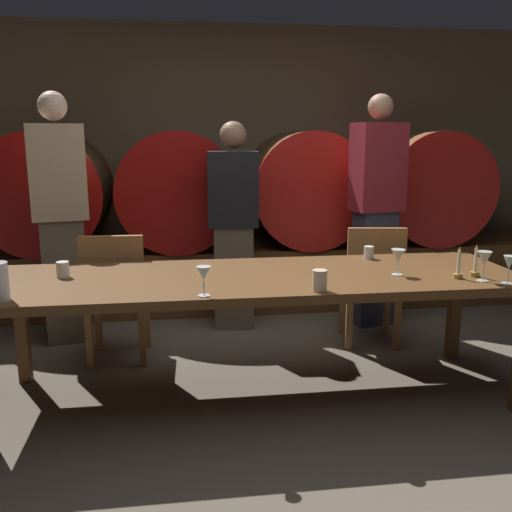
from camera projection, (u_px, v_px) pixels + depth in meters
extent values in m
plane|color=brown|center=(283.00, 405.00, 3.20)|extent=(8.62, 8.62, 0.00)
cube|color=brown|center=(235.00, 162.00, 5.47)|extent=(6.63, 0.24, 2.49)
cube|color=brown|center=(242.00, 272.00, 5.14)|extent=(5.97, 0.90, 0.55)
cylinder|color=#513319|center=(49.00, 191.00, 4.76)|extent=(0.98, 0.89, 0.98)
cylinder|color=maroon|center=(36.00, 197.00, 4.32)|extent=(1.00, 0.03, 1.00)
cylinder|color=maroon|center=(60.00, 186.00, 5.20)|extent=(1.00, 0.03, 1.00)
cylinder|color=#2D2D33|center=(49.00, 191.00, 4.76)|extent=(0.99, 0.04, 0.99)
cylinder|color=#513319|center=(177.00, 189.00, 4.90)|extent=(0.98, 0.89, 0.98)
cylinder|color=maroon|center=(177.00, 195.00, 4.46)|extent=(1.00, 0.03, 1.00)
cylinder|color=maroon|center=(177.00, 185.00, 5.35)|extent=(1.00, 0.03, 1.00)
cylinder|color=#2D2D33|center=(177.00, 189.00, 4.90)|extent=(0.99, 0.04, 0.99)
cylinder|color=brown|center=(302.00, 188.00, 5.05)|extent=(0.98, 0.89, 0.98)
cylinder|color=#B21C16|center=(315.00, 193.00, 4.61)|extent=(1.00, 0.03, 1.00)
cylinder|color=#B21C16|center=(292.00, 183.00, 5.50)|extent=(1.00, 0.03, 1.00)
cylinder|color=#2D2D33|center=(302.00, 188.00, 5.05)|extent=(0.99, 0.04, 0.99)
cylinder|color=brown|center=(421.00, 186.00, 5.20)|extent=(0.98, 0.89, 0.98)
cylinder|color=#B21C16|center=(444.00, 191.00, 4.76)|extent=(1.00, 0.03, 1.00)
cylinder|color=#B21C16|center=(402.00, 182.00, 5.65)|extent=(1.00, 0.03, 1.00)
cylinder|color=#2D2D33|center=(421.00, 186.00, 5.20)|extent=(0.99, 0.04, 0.99)
cube|color=brown|center=(258.00, 279.00, 3.17)|extent=(2.96, 0.89, 0.05)
cube|color=brown|center=(22.00, 329.00, 3.43)|extent=(0.07, 0.07, 0.68)
cube|color=brown|center=(454.00, 310.00, 3.81)|extent=(0.07, 0.07, 0.68)
cube|color=olive|center=(118.00, 295.00, 3.80)|extent=(0.41, 0.41, 0.04)
cube|color=olive|center=(112.00, 268.00, 3.57)|extent=(0.40, 0.05, 0.42)
cube|color=olive|center=(147.00, 319.00, 4.03)|extent=(0.05, 0.05, 0.42)
cube|color=olive|center=(98.00, 321.00, 3.99)|extent=(0.05, 0.05, 0.42)
cube|color=olive|center=(142.00, 336.00, 3.70)|extent=(0.05, 0.05, 0.42)
cube|color=olive|center=(89.00, 337.00, 3.66)|extent=(0.05, 0.05, 0.42)
cube|color=olive|center=(370.00, 284.00, 4.10)|extent=(0.45, 0.45, 0.04)
cube|color=olive|center=(376.00, 258.00, 3.87)|extent=(0.40, 0.10, 0.42)
cube|color=olive|center=(387.00, 307.00, 4.31)|extent=(0.05, 0.05, 0.42)
cube|color=olive|center=(342.00, 307.00, 4.31)|extent=(0.05, 0.05, 0.42)
cube|color=olive|center=(397.00, 321.00, 3.98)|extent=(0.05, 0.05, 0.42)
cube|color=olive|center=(349.00, 321.00, 3.98)|extent=(0.05, 0.05, 0.42)
cube|color=brown|center=(65.00, 281.00, 4.11)|extent=(0.34, 0.26, 0.91)
cube|color=tan|center=(57.00, 172.00, 3.95)|extent=(0.42, 0.32, 0.66)
sphere|color=beige|center=(52.00, 106.00, 3.85)|extent=(0.20, 0.20, 0.20)
cube|color=brown|center=(234.00, 277.00, 4.42)|extent=(0.32, 0.23, 0.81)
cube|color=black|center=(233.00, 189.00, 4.28)|extent=(0.40, 0.28, 0.56)
sphere|color=#8C664C|center=(233.00, 135.00, 4.19)|extent=(0.20, 0.20, 0.20)
cube|color=#33384C|center=(373.00, 268.00, 4.49)|extent=(0.33, 0.26, 0.92)
cube|color=maroon|center=(378.00, 167.00, 4.32)|extent=(0.42, 0.31, 0.67)
sphere|color=tan|center=(381.00, 107.00, 4.23)|extent=(0.19, 0.19, 0.19)
cylinder|color=olive|center=(458.00, 276.00, 3.09)|extent=(0.05, 0.05, 0.02)
cylinder|color=#EDE5CC|center=(459.00, 262.00, 3.07)|extent=(0.02, 0.02, 0.13)
cone|color=yellow|center=(460.00, 248.00, 3.06)|extent=(0.01, 0.01, 0.02)
cylinder|color=olive|center=(475.00, 274.00, 3.13)|extent=(0.05, 0.05, 0.02)
cylinder|color=#EDE5CC|center=(476.00, 260.00, 3.11)|extent=(0.02, 0.02, 0.13)
cone|color=yellow|center=(477.00, 246.00, 3.10)|extent=(0.01, 0.01, 0.02)
cylinder|color=silver|center=(204.00, 296.00, 2.75)|extent=(0.06, 0.06, 0.00)
cylinder|color=silver|center=(204.00, 288.00, 2.74)|extent=(0.01, 0.01, 0.08)
cone|color=silver|center=(204.00, 273.00, 2.73)|extent=(0.07, 0.07, 0.07)
cylinder|color=white|center=(397.00, 275.00, 3.16)|extent=(0.06, 0.06, 0.00)
cylinder|color=white|center=(397.00, 268.00, 3.16)|extent=(0.01, 0.01, 0.07)
cone|color=white|center=(398.00, 256.00, 3.14)|extent=(0.08, 0.08, 0.07)
cylinder|color=silver|center=(482.00, 281.00, 3.03)|extent=(0.06, 0.06, 0.00)
cylinder|color=silver|center=(483.00, 273.00, 3.02)|extent=(0.01, 0.01, 0.08)
cone|color=silver|center=(484.00, 259.00, 3.01)|extent=(0.08, 0.08, 0.08)
cylinder|color=silver|center=(507.00, 284.00, 2.97)|extent=(0.06, 0.06, 0.00)
cylinder|color=silver|center=(508.00, 276.00, 2.97)|extent=(0.01, 0.01, 0.08)
cone|color=silver|center=(509.00, 262.00, 2.95)|extent=(0.06, 0.06, 0.07)
cylinder|color=white|center=(63.00, 270.00, 3.10)|extent=(0.07, 0.07, 0.09)
cylinder|color=beige|center=(320.00, 281.00, 2.83)|extent=(0.07, 0.07, 0.11)
cylinder|color=white|center=(369.00, 253.00, 3.57)|extent=(0.06, 0.06, 0.08)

